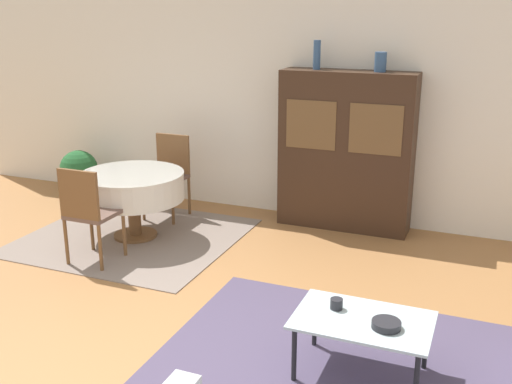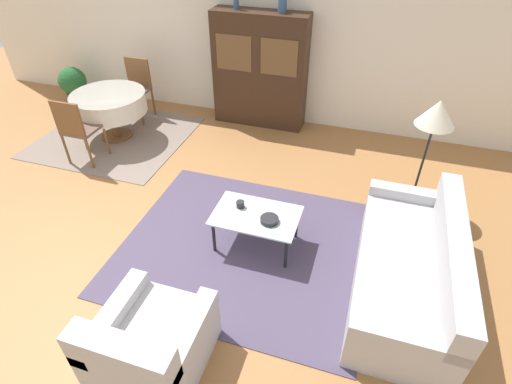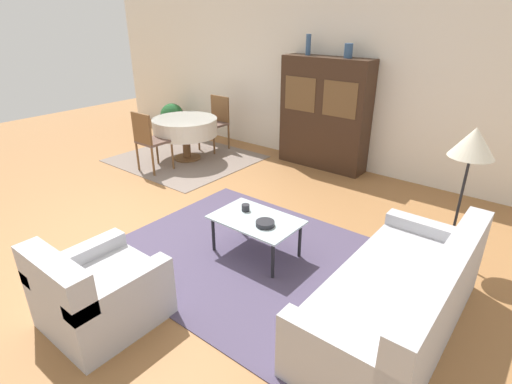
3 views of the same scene
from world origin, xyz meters
The scene contains 14 objects.
ground_plane centered at (0.00, 0.00, 0.00)m, with size 14.00×14.00×0.00m, color #9E6B3D.
wall_back centered at (0.00, 3.63, 1.35)m, with size 10.00×0.06×2.70m.
area_rug centered at (1.26, 0.41, 0.01)m, with size 2.74×2.37×0.01m.
dining_rug centered at (-1.59, 2.13, 0.01)m, with size 2.27×2.10×0.01m.
coffee_table centered at (1.35, 0.50, 0.40)m, with size 0.93×0.61×0.43m.
display_cabinet centered at (0.50, 3.38, 0.90)m, with size 1.50×0.42×1.80m.
dining_table centered at (-1.57, 2.15, 0.59)m, with size 1.13×1.13×0.74m.
dining_chair_near centered at (-1.57, 1.37, 0.58)m, with size 0.44×0.44×0.99m.
dining_chair_far centered at (-1.57, 2.94, 0.58)m, with size 0.44×0.44×0.99m.
cup centered at (1.15, 0.57, 0.48)m, with size 0.09×0.09×0.08m.
bowl centered at (1.52, 0.44, 0.46)m, with size 0.19×0.19×0.05m.
vase_tall centered at (0.12, 3.38, 1.96)m, with size 0.08×0.08×0.32m.
vase_short centered at (0.83, 3.38, 1.91)m, with size 0.13×0.13×0.21m.
potted_plant centered at (-3.04, 3.10, 0.36)m, with size 0.50×0.50×0.66m.
Camera 1 is at (2.05, -3.14, 2.47)m, focal length 42.00 mm.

